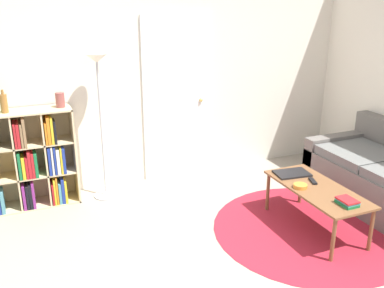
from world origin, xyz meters
TOP-DOWN VIEW (x-y plane):
  - wall_back at (0.00, 2.74)m, footprint 7.76×0.11m
  - rug at (0.82, 0.88)m, footprint 1.92×1.92m
  - bookshelf at (-1.69, 2.52)m, footprint 0.95×0.34m
  - floor_lamp at (-0.90, 2.43)m, footprint 0.28×0.28m
  - coffee_table at (0.87, 0.88)m, footprint 0.51×1.13m
  - laptop at (0.84, 1.25)m, footprint 0.38×0.28m
  - bowl at (0.71, 0.94)m, footprint 0.14×0.14m
  - book_stack_on_table at (0.88, 0.48)m, footprint 0.15×0.18m
  - remote at (0.92, 1.01)m, footprint 0.09×0.15m
  - bottle_right at (-1.85, 2.51)m, footprint 0.07×0.07m
  - vase_on_shelf at (-1.30, 2.52)m, footprint 0.10×0.10m

SIDE VIEW (x-z plane):
  - rug at x=0.82m, z-range 0.00..0.01m
  - coffee_table at x=0.87m, z-range 0.18..0.63m
  - laptop at x=0.84m, z-range 0.45..0.47m
  - remote at x=0.92m, z-range 0.45..0.47m
  - bowl at x=0.71m, z-range 0.45..0.49m
  - book_stack_on_table at x=0.88m, z-range 0.45..0.51m
  - bookshelf at x=-1.69m, z-range -0.01..1.07m
  - vase_on_shelf at x=-1.30m, z-range 1.09..1.25m
  - bottle_right at x=-1.85m, z-range 1.07..1.31m
  - floor_lamp at x=-0.90m, z-range 0.45..2.10m
  - wall_back at x=0.00m, z-range -0.01..2.59m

